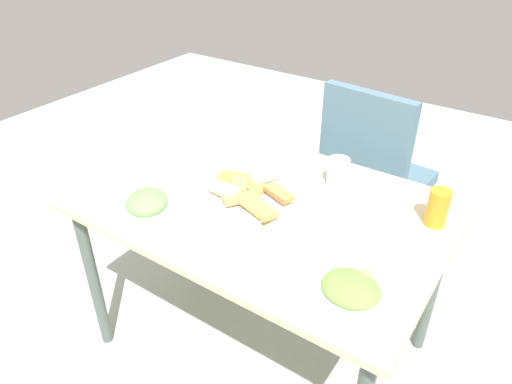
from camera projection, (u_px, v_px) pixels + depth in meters
ground_plane at (262, 342)px, 1.98m from camera, size 6.00×6.00×0.00m
dining_table at (263, 219)px, 1.64m from camera, size 1.20×0.82×0.70m
dining_chair at (371, 170)px, 2.13m from camera, size 0.46×0.46×0.92m
pide_platter at (247, 194)px, 1.61m from camera, size 0.34×0.33×0.05m
salad_plate_greens at (351, 289)px, 1.22m from camera, size 0.22×0.22×0.05m
salad_plate_rice at (147, 203)px, 1.55m from camera, size 0.21×0.21×0.06m
soda_can at (438, 208)px, 1.46m from camera, size 0.08×0.08×0.12m
drinking_glass at (338, 172)px, 1.66m from camera, size 0.08×0.08×0.10m
paper_napkin at (204, 144)px, 1.96m from camera, size 0.14×0.14×0.00m
fork at (201, 145)px, 1.94m from camera, size 0.20×0.06×0.00m
spoon at (207, 142)px, 1.97m from camera, size 0.18×0.04×0.00m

